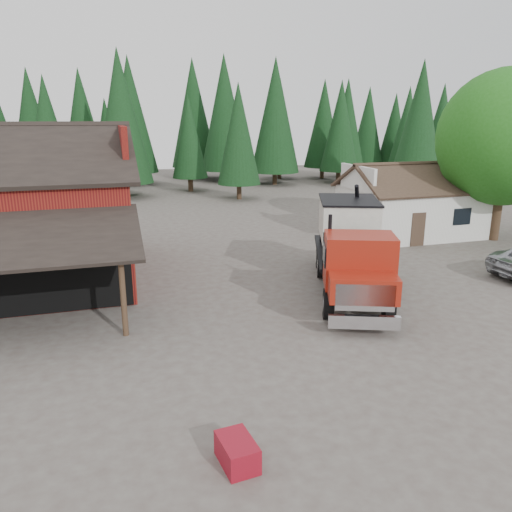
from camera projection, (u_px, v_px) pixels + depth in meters
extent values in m
plane|color=#4E433D|center=(297.00, 340.00, 17.09)|extent=(120.00, 120.00, 0.00)
cube|color=maroon|center=(122.00, 147.00, 23.29)|extent=(0.25, 7.00, 2.00)
cylinder|color=#382619|center=(123.00, 298.00, 17.08)|extent=(0.20, 0.20, 2.80)
cube|color=silver|center=(411.00, 211.00, 32.30)|extent=(8.00, 6.00, 3.00)
cube|color=#38281E|center=(429.00, 179.00, 30.32)|extent=(8.60, 3.42, 1.80)
cube|color=#38281E|center=(401.00, 173.00, 33.08)|extent=(8.60, 3.42, 1.80)
cube|color=silver|center=(358.00, 178.00, 30.58)|extent=(0.20, 4.20, 1.50)
cube|color=silver|center=(467.00, 174.00, 32.82)|extent=(0.20, 4.20, 1.50)
cube|color=#38281E|center=(418.00, 230.00, 29.24)|extent=(0.90, 0.06, 2.00)
cube|color=black|center=(462.00, 217.00, 29.91)|extent=(1.20, 0.06, 1.00)
cylinder|color=#382619|center=(496.00, 214.00, 30.63)|extent=(0.60, 0.60, 3.20)
sphere|color=#1E5D15|center=(506.00, 137.00, 29.40)|extent=(8.00, 8.00, 8.00)
sphere|color=#1E5D15|center=(477.00, 158.00, 30.12)|extent=(4.40, 4.40, 4.40)
cylinder|color=#382619|center=(239.00, 190.00, 46.20)|extent=(0.44, 0.44, 1.60)
cone|color=black|center=(239.00, 134.00, 44.83)|extent=(3.96, 3.96, 9.00)
cylinder|color=#382619|center=(414.00, 189.00, 46.99)|extent=(0.44, 0.44, 1.60)
cone|color=black|center=(420.00, 122.00, 45.35)|extent=(4.84, 4.84, 11.00)
cylinder|color=#382619|center=(126.00, 189.00, 47.08)|extent=(0.44, 0.44, 1.60)
cone|color=black|center=(121.00, 117.00, 45.31)|extent=(5.28, 5.28, 12.00)
cylinder|color=black|center=(328.00, 304.00, 18.75)|extent=(0.77, 1.23, 1.17)
cylinder|color=black|center=(389.00, 306.00, 18.59)|extent=(0.77, 1.23, 1.17)
cylinder|color=black|center=(321.00, 265.00, 23.66)|extent=(0.77, 1.23, 1.17)
cylinder|color=black|center=(369.00, 266.00, 23.49)|extent=(0.77, 1.23, 1.17)
cylinder|color=black|center=(320.00, 257.00, 25.09)|extent=(0.77, 1.23, 1.17)
cylinder|color=black|center=(365.00, 258.00, 24.93)|extent=(0.77, 1.23, 1.17)
cube|color=black|center=(349.00, 267.00, 21.83)|extent=(4.42, 8.96, 0.43)
cube|color=silver|center=(364.00, 322.00, 17.08)|extent=(2.35, 1.07, 0.48)
cube|color=silver|center=(365.00, 298.00, 16.96)|extent=(1.92, 0.83, 0.96)
cube|color=maroon|center=(363.00, 287.00, 17.53)|extent=(2.73, 2.16, 0.91)
cube|color=maroon|center=(359.00, 260.00, 18.70)|extent=(3.04, 2.61, 1.97)
cube|color=black|center=(362.00, 258.00, 17.80)|extent=(2.11, 0.89, 0.96)
cylinder|color=black|center=(329.00, 239.00, 19.54)|extent=(0.19, 0.19, 1.92)
cube|color=black|center=(356.00, 254.00, 19.74)|extent=(2.48, 1.07, 1.70)
cube|color=black|center=(346.00, 252.00, 23.18)|extent=(4.77, 6.74, 0.17)
cube|color=silver|center=(348.00, 219.00, 22.76)|extent=(3.56, 4.16, 1.70)
cone|color=silver|center=(347.00, 242.00, 23.04)|extent=(3.03, 3.03, 0.75)
cube|color=black|center=(349.00, 200.00, 22.52)|extent=(3.70, 4.30, 0.09)
cylinder|color=black|center=(358.00, 215.00, 24.17)|extent=(1.55, 2.01, 3.25)
cube|color=maroon|center=(329.00, 233.00, 25.60)|extent=(0.90, 1.03, 0.48)
cylinder|color=silver|center=(387.00, 287.00, 19.62)|extent=(0.94, 1.21, 0.60)
cube|color=maroon|center=(237.00, 452.00, 10.90)|extent=(0.82, 1.17, 0.60)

